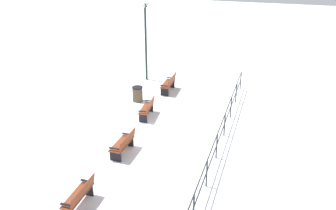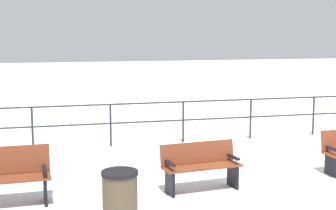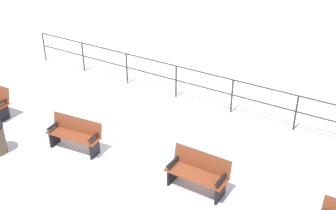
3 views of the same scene
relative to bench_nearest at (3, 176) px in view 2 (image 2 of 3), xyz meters
name	(u,v)px [view 2 (image 2 of 3)]	position (x,y,z in m)	size (l,w,h in m)	color
ground_plane	(284,181)	(-0.04, 5.09, -0.49)	(80.00, 80.00, 0.00)	white
bench_nearest	(3,176)	(0.00, 0.00, 0.00)	(0.61, 1.53, 0.95)	brown
bench_second	(201,165)	(0.04, 3.39, -0.03)	(0.63, 1.48, 0.85)	brown
waterfront_railing	(218,113)	(-3.77, 5.09, 0.24)	(0.05, 13.25, 1.08)	#26282D
trash_bin	(120,197)	(1.20, 1.75, -0.09)	(0.55, 0.55, 0.80)	brown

